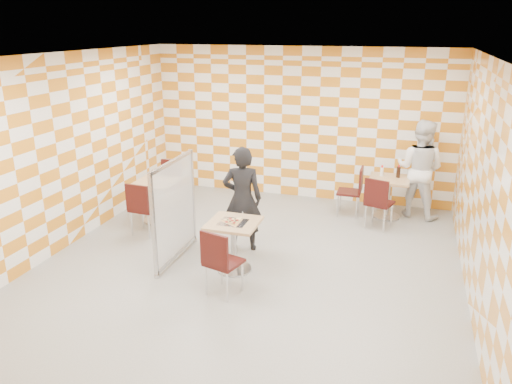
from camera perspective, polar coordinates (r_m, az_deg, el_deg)
room_shell at (r=7.24m, az=0.04°, el=3.53°), size 7.00×7.00×7.00m
main_table at (r=7.12m, az=-2.57°, el=-5.23°), size 0.70×0.70×0.75m
second_table at (r=9.39m, az=14.88°, el=0.14°), size 0.70×0.70×0.75m
empty_table at (r=9.07m, az=-11.33°, el=-0.25°), size 0.70×0.70×0.75m
chair_main_front at (r=6.45m, az=-4.19°, el=-7.58°), size 0.52×0.53×0.92m
chair_second_front at (r=8.77m, az=13.75°, el=-0.84°), size 0.53×0.54×0.92m
chair_second_side at (r=9.30m, az=11.20°, el=0.48°), size 0.43×0.42×0.92m
chair_empty_near at (r=8.47m, az=-12.97°, el=-1.46°), size 0.45×0.46×0.92m
chair_empty_far at (r=9.71m, az=-9.78°, el=1.33°), size 0.45×0.46×0.92m
partition at (r=7.45m, az=-9.29°, el=-2.01°), size 0.08×1.38×1.55m
man_dark at (r=7.69m, az=-1.57°, el=-0.80°), size 0.69×0.55×1.66m
man_white at (r=9.52m, az=18.19°, el=2.53°), size 1.05×0.92×1.80m
pizza_on_foil at (r=7.00m, az=-2.64°, el=-3.35°), size 0.40×0.40×0.04m
sport_bottle at (r=9.40m, az=14.18°, el=2.32°), size 0.06×0.06×0.20m
soda_bottle at (r=9.38m, az=15.96°, el=2.22°), size 0.07×0.07×0.23m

